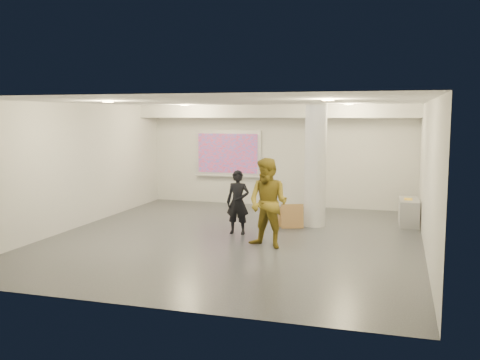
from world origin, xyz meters
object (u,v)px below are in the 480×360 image
(man, at_px, (268,203))
(credenza, at_px, (409,212))
(woman, at_px, (238,202))
(projection_screen, at_px, (228,154))
(column, at_px, (315,165))

(man, bearing_deg, credenza, 66.54)
(man, bearing_deg, woman, 150.52)
(projection_screen, xyz_separation_m, man, (2.51, -5.08, -0.60))
(woman, bearing_deg, projection_screen, 110.44)
(credenza, distance_m, man, 4.31)
(credenza, relative_size, woman, 0.75)
(woman, bearing_deg, column, 41.11)
(column, bearing_deg, projection_screen, 139.44)
(projection_screen, bearing_deg, credenza, -19.27)
(projection_screen, xyz_separation_m, credenza, (5.32, -1.86, -1.21))
(projection_screen, xyz_separation_m, woman, (1.54, -4.04, -0.79))
(projection_screen, distance_m, credenza, 5.76)
(column, xyz_separation_m, credenza, (2.22, 0.79, -1.18))
(projection_screen, distance_m, man, 5.69)
(credenza, bearing_deg, projection_screen, 158.35)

